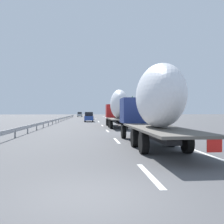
{
  "coord_description": "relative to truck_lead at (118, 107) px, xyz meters",
  "views": [
    {
      "loc": [
        -6.0,
        0.16,
        2.08
      ],
      "look_at": [
        24.0,
        -2.62,
        2.01
      ],
      "focal_mm": 40.03,
      "sensor_mm": 36.0,
      "label": 1
    }
  ],
  "objects": [
    {
      "name": "car_yellow_coupe",
      "position": [
        52.83,
        3.31,
        -1.67
      ],
      "size": [
        4.69,
        1.74,
        1.87
      ],
      "color": "gold",
      "rests_on": "ground_plane"
    },
    {
      "name": "car_white_van",
      "position": [
        32.76,
        3.52,
        -1.65
      ],
      "size": [
        4.77,
        1.78,
        1.9
      ],
      "color": "white",
      "rests_on": "ground_plane"
    },
    {
      "name": "truck_trailing",
      "position": [
        -17.6,
        0.0,
        -0.05
      ],
      "size": [
        13.11,
        2.55,
        4.62
      ],
      "color": "navy",
      "rests_on": "ground_plane"
    },
    {
      "name": "road_sign",
      "position": [
        21.66,
        -3.1,
        -0.55
      ],
      "size": [
        0.1,
        0.9,
        2.95
      ],
      "color": "gray",
      "rests_on": "ground_plane"
    },
    {
      "name": "lane_stripe_3",
      "position": [
        4.6,
        1.8,
        -2.6
      ],
      "size": [
        3.2,
        0.2,
        0.01
      ],
      "primitive_type": "cube",
      "color": "white",
      "rests_on": "ground_plane"
    },
    {
      "name": "tree_4",
      "position": [
        34.12,
        -6.12,
        1.58
      ],
      "size": [
        3.69,
        3.69,
        6.69
      ],
      "color": "#472D19",
      "rests_on": "ground_plane"
    },
    {
      "name": "tree_1",
      "position": [
        51.1,
        -9.82,
        0.87
      ],
      "size": [
        3.27,
        3.27,
        5.4
      ],
      "color": "#472D19",
      "rests_on": "ground_plane"
    },
    {
      "name": "lane_stripe_2",
      "position": [
        -5.62,
        1.8,
        -2.6
      ],
      "size": [
        3.2,
        0.2,
        0.01
      ],
      "primitive_type": "cube",
      "color": "white",
      "rests_on": "ground_plane"
    },
    {
      "name": "tree_5",
      "position": [
        57.81,
        -8.75,
        1.2
      ],
      "size": [
        2.83,
        2.83,
        5.7
      ],
      "color": "#472D19",
      "rests_on": "ground_plane"
    },
    {
      "name": "tree_0",
      "position": [
        28.22,
        -9.23,
        1.17
      ],
      "size": [
        3.44,
        3.44,
        5.71
      ],
      "color": "#472D19",
      "rests_on": "ground_plane"
    },
    {
      "name": "tree_2",
      "position": [
        24.68,
        -6.25,
        0.88
      ],
      "size": [
        3.45,
        3.45,
        5.71
      ],
      "color": "#472D19",
      "rests_on": "ground_plane"
    },
    {
      "name": "guardrail_median",
      "position": [
        16.95,
        9.6,
        -2.03
      ],
      "size": [
        94.0,
        0.1,
        0.76
      ],
      "color": "#9EA0A5",
      "rests_on": "ground_plane"
    },
    {
      "name": "lane_stripe_4",
      "position": [
        17.44,
        1.8,
        -2.6
      ],
      "size": [
        3.2,
        0.2,
        0.01
      ],
      "primitive_type": "cube",
      "color": "white",
      "rests_on": "ground_plane"
    },
    {
      "name": "lane_stripe_0",
      "position": [
        -24.05,
        1.8,
        -2.6
      ],
      "size": [
        3.2,
        0.2,
        0.01
      ],
      "primitive_type": "cube",
      "color": "white",
      "rests_on": "ground_plane"
    },
    {
      "name": "lane_stripe_6",
      "position": [
        38.09,
        1.8,
        -2.6
      ],
      "size": [
        3.2,
        0.2,
        0.01
      ],
      "primitive_type": "cube",
      "color": "white",
      "rests_on": "ground_plane"
    },
    {
      "name": "ground_plane",
      "position": [
        13.95,
        3.6,
        -2.61
      ],
      "size": [
        260.0,
        260.0,
        0.0
      ],
      "primitive_type": "plane",
      "color": "#4C4C4F"
    },
    {
      "name": "car_blue_sedan",
      "position": [
        18.51,
        3.78,
        -1.63
      ],
      "size": [
        4.38,
        1.79,
        1.96
      ],
      "color": "#28479E",
      "rests_on": "ground_plane"
    },
    {
      "name": "edge_line_right",
      "position": [
        18.95,
        -1.9,
        -2.6
      ],
      "size": [
        110.0,
        0.2,
        0.01
      ],
      "primitive_type": "cube",
      "color": "white",
      "rests_on": "ground_plane"
    },
    {
      "name": "truck_lead",
      "position": [
        0.0,
        0.0,
        0.0
      ],
      "size": [
        12.02,
        2.55,
        4.77
      ],
      "color": "#B21919",
      "rests_on": "ground_plane"
    },
    {
      "name": "lane_stripe_1",
      "position": [
        -14.5,
        1.8,
        -2.6
      ],
      "size": [
        3.2,
        0.2,
        0.01
      ],
      "primitive_type": "cube",
      "color": "white",
      "rests_on": "ground_plane"
    },
    {
      "name": "tree_3",
      "position": [
        7.1,
        -6.55,
        1.51
      ],
      "size": [
        2.86,
        2.86,
        6.38
      ],
      "color": "#472D19",
      "rests_on": "ground_plane"
    },
    {
      "name": "car_silver_hatch",
      "position": [
        63.85,
        7.24,
        -1.67
      ],
      "size": [
        4.17,
        1.79,
        1.85
      ],
      "color": "#ADB2B7",
      "rests_on": "ground_plane"
    },
    {
      "name": "lane_stripe_5",
      "position": [
        20.18,
        1.8,
        -2.6
      ],
      "size": [
        3.2,
        0.2,
        0.01
      ],
      "primitive_type": "cube",
      "color": "white",
      "rests_on": "ground_plane"
    }
  ]
}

